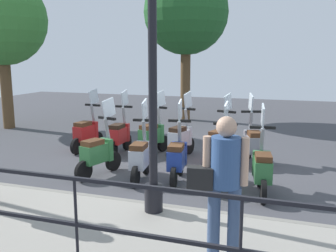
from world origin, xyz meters
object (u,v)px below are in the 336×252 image
lamp_post_near (153,78)px  scooter_far_1 (220,142)px  scooter_far_3 (152,135)px  scooter_near_2 (177,157)px  tree_large (1,21)px  tree_distant (186,13)px  scooter_near_1 (222,162)px  scooter_far_0 (253,143)px  scooter_far_4 (120,134)px  scooter_far_5 (87,132)px  scooter_near_3 (141,156)px  scooter_near_0 (262,168)px  scooter_far_2 (181,138)px  pedestrian_with_bag (223,177)px  scooter_near_4 (98,152)px

lamp_post_near → scooter_far_1: bearing=-6.5°
scooter_far_3 → scooter_near_2: bearing=-128.3°
tree_large → tree_distant: tree_distant is taller
lamp_post_near → scooter_near_1: (1.69, -0.69, -1.58)m
scooter_far_0 → scooter_far_1: size_ratio=1.00×
lamp_post_near → tree_large: size_ratio=0.88×
lamp_post_near → scooter_far_4: (3.28, 2.10, -1.58)m
lamp_post_near → scooter_near_2: bearing=5.7°
scooter_near_1 → scooter_far_5: bearing=65.7°
scooter_near_1 → scooter_far_0: size_ratio=1.00×
tree_large → tree_distant: size_ratio=0.91×
scooter_far_1 → scooter_far_0: bearing=-60.1°
scooter_near_3 → scooter_far_1: same height
scooter_near_0 → scooter_far_1: 1.98m
scooter_far_0 → scooter_far_2: (-0.03, 1.64, 0.00)m
scooter_far_0 → scooter_far_3: same height
lamp_post_near → scooter_near_3: 2.40m
tree_distant → scooter_near_3: size_ratio=3.53×
scooter_near_1 → scooter_far_2: size_ratio=1.00×
lamp_post_near → scooter_near_0: bearing=-42.1°
scooter_near_0 → scooter_far_3: same height
tree_large → scooter_far_2: 7.33m
scooter_far_0 → scooter_far_5: 4.07m
scooter_near_1 → scooter_far_4: size_ratio=1.00×
tree_distant → scooter_far_3: 6.18m
scooter_far_4 → scooter_near_2: bearing=-129.1°
pedestrian_with_bag → scooter_far_4: pedestrian_with_bag is taller
scooter_near_4 → scooter_far_1: (1.65, -2.13, 0.00)m
scooter_far_1 → scooter_far_3: (0.20, 1.69, 0.00)m
lamp_post_near → scooter_far_3: (3.45, 1.31, -1.58)m
scooter_near_2 → scooter_far_3: same height
scooter_far_1 → scooter_near_1: bearing=-152.9°
tree_large → scooter_far_1: 8.22m
scooter_near_1 → scooter_far_2: same height
scooter_near_2 → scooter_far_2: bearing=6.3°
scooter_near_1 → scooter_far_5: size_ratio=1.00×
scooter_near_4 → scooter_far_3: same height
tree_distant → scooter_near_0: (-7.03, -3.33, -3.39)m
pedestrian_with_bag → scooter_near_3: pedestrian_with_bag is taller
tree_large → scooter_far_2: size_ratio=3.20×
scooter_near_3 → scooter_near_4: bearing=82.8°
scooter_near_3 → scooter_far_4: (1.68, 1.25, 0.00)m
scooter_near_0 → scooter_far_2: bearing=38.2°
tree_distant → scooter_far_5: bearing=168.4°
lamp_post_near → scooter_near_3: size_ratio=2.80×
scooter_near_0 → scooter_near_1: bearing=70.2°
pedestrian_with_bag → scooter_far_0: 4.40m
tree_distant → scooter_far_0: bearing=-149.9°
tree_large → tree_distant: (3.41, -5.11, 0.42)m
tree_large → scooter_far_3: tree_large is taller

